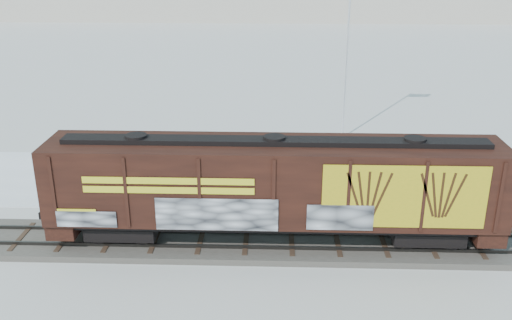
{
  "coord_description": "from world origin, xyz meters",
  "views": [
    {
      "loc": [
        -0.79,
        -22.12,
        12.48
      ],
      "look_at": [
        -1.67,
        3.0,
        2.92
      ],
      "focal_mm": 40.0,
      "sensor_mm": 36.0,
      "label": 1
    }
  ],
  "objects_px": {
    "car_white": "(300,164)",
    "car_silver": "(200,164)",
    "car_dark": "(376,164)",
    "hopper_railcar": "(274,184)",
    "flagpole": "(348,68)"
  },
  "relations": [
    {
      "from": "hopper_railcar",
      "to": "car_white",
      "type": "xyz_separation_m",
      "value": [
        1.42,
        7.86,
        -2.11
      ]
    },
    {
      "from": "hopper_railcar",
      "to": "car_white",
      "type": "bearing_deg",
      "value": 79.73
    },
    {
      "from": "car_dark",
      "to": "car_silver",
      "type": "bearing_deg",
      "value": 89.6
    },
    {
      "from": "car_silver",
      "to": "car_dark",
      "type": "bearing_deg",
      "value": -66.49
    },
    {
      "from": "hopper_railcar",
      "to": "car_silver",
      "type": "distance_m",
      "value": 9.07
    },
    {
      "from": "car_white",
      "to": "car_dark",
      "type": "distance_m",
      "value": 4.39
    },
    {
      "from": "car_silver",
      "to": "flagpole",
      "type": "bearing_deg",
      "value": -29.86
    },
    {
      "from": "car_white",
      "to": "car_silver",
      "type": "bearing_deg",
      "value": 110.75
    },
    {
      "from": "hopper_railcar",
      "to": "car_dark",
      "type": "height_order",
      "value": "hopper_railcar"
    },
    {
      "from": "hopper_railcar",
      "to": "car_silver",
      "type": "relative_size",
      "value": 3.97
    },
    {
      "from": "car_silver",
      "to": "hopper_railcar",
      "type": "bearing_deg",
      "value": -131.08
    },
    {
      "from": "car_dark",
      "to": "hopper_railcar",
      "type": "bearing_deg",
      "value": 141.5
    },
    {
      "from": "hopper_railcar",
      "to": "flagpole",
      "type": "xyz_separation_m",
      "value": [
        4.74,
        15.2,
        1.84
      ]
    },
    {
      "from": "flagpole",
      "to": "car_silver",
      "type": "distance_m",
      "value": 12.31
    },
    {
      "from": "flagpole",
      "to": "car_silver",
      "type": "xyz_separation_m",
      "value": [
        -8.95,
        -7.46,
        -3.97
      ]
    }
  ]
}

